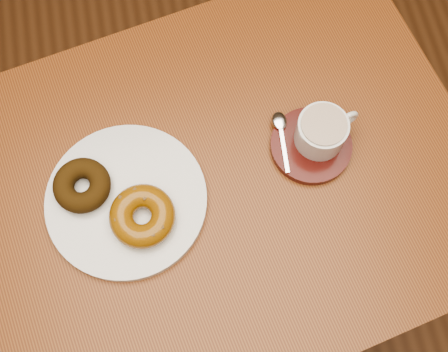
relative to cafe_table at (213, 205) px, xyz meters
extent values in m
cube|color=brown|center=(0.00, 0.00, 0.12)|extent=(0.99, 0.82, 0.03)
cylinder|color=#422212|center=(0.45, -0.20, -0.30)|extent=(0.05, 0.05, 0.79)
cylinder|color=#422212|center=(-0.45, 0.20, -0.30)|extent=(0.05, 0.05, 0.79)
cylinder|color=#422212|center=(0.33, 0.36, -0.30)|extent=(0.05, 0.05, 0.79)
cylinder|color=silver|center=(-0.14, -0.01, 0.14)|extent=(0.35, 0.35, 0.02)
torus|color=#37220B|center=(-0.20, 0.02, 0.16)|extent=(0.12, 0.12, 0.03)
torus|color=#86520E|center=(-0.12, -0.05, 0.17)|extent=(0.12, 0.12, 0.04)
cube|color=#533A1B|center=(-0.08, -0.05, 0.18)|extent=(0.01, 0.00, 0.00)
cube|color=#533A1B|center=(-0.09, -0.03, 0.18)|extent=(0.01, 0.01, 0.00)
cube|color=#533A1B|center=(-0.10, -0.02, 0.18)|extent=(0.01, 0.01, 0.00)
cube|color=#533A1B|center=(-0.12, -0.01, 0.18)|extent=(0.00, 0.01, 0.00)
cube|color=#533A1B|center=(-0.13, -0.02, 0.18)|extent=(0.01, 0.01, 0.00)
cube|color=#533A1B|center=(-0.15, -0.03, 0.18)|extent=(0.01, 0.01, 0.00)
cube|color=#533A1B|center=(-0.15, -0.05, 0.18)|extent=(0.01, 0.00, 0.00)
cube|color=#533A1B|center=(-0.15, -0.06, 0.18)|extent=(0.01, 0.01, 0.00)
cube|color=#533A1B|center=(-0.13, -0.07, 0.18)|extent=(0.01, 0.01, 0.00)
cube|color=#533A1B|center=(-0.12, -0.08, 0.18)|extent=(0.00, 0.01, 0.00)
cube|color=#533A1B|center=(-0.10, -0.07, 0.18)|extent=(0.01, 0.01, 0.00)
cube|color=#533A1B|center=(-0.09, -0.06, 0.18)|extent=(0.01, 0.01, 0.00)
cylinder|color=#3C0B08|center=(0.17, 0.03, 0.14)|extent=(0.16, 0.16, 0.01)
cylinder|color=silver|center=(0.19, 0.04, 0.17)|extent=(0.08, 0.08, 0.05)
cylinder|color=brown|center=(0.19, 0.04, 0.20)|extent=(0.07, 0.07, 0.00)
torus|color=silver|center=(0.23, 0.05, 0.18)|extent=(0.04, 0.02, 0.04)
ellipsoid|color=silver|center=(0.13, 0.08, 0.15)|extent=(0.02, 0.03, 0.01)
cube|color=silver|center=(0.13, 0.03, 0.15)|extent=(0.01, 0.09, 0.00)
camera|label=1|loc=(-0.04, -0.29, 1.00)|focal=45.00mm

